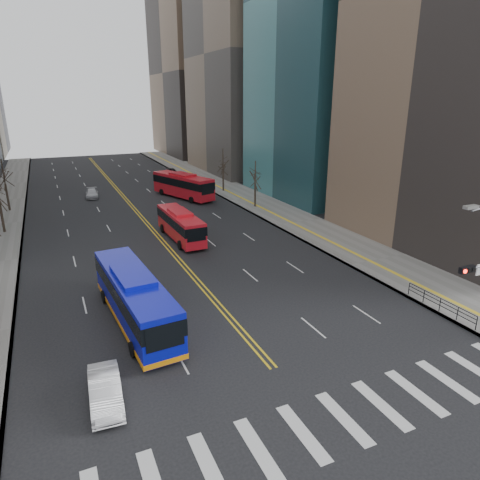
# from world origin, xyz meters

# --- Properties ---
(ground) EXTENTS (220.00, 220.00, 0.00)m
(ground) POSITION_xyz_m (0.00, 0.00, 0.00)
(ground) COLOR black
(sidewalk_right) EXTENTS (7.00, 130.00, 0.15)m
(sidewalk_right) POSITION_xyz_m (17.50, 45.00, 0.07)
(sidewalk_right) COLOR slate
(sidewalk_right) RESTS_ON ground
(sidewalk_left) EXTENTS (5.00, 130.00, 0.15)m
(sidewalk_left) POSITION_xyz_m (-16.50, 45.00, 0.07)
(sidewalk_left) COLOR slate
(sidewalk_left) RESTS_ON ground
(crosswalk) EXTENTS (26.70, 4.00, 0.01)m
(crosswalk) POSITION_xyz_m (0.00, 0.00, 0.01)
(crosswalk) COLOR silver
(crosswalk) RESTS_ON ground
(centerline) EXTENTS (0.55, 100.00, 0.01)m
(centerline) POSITION_xyz_m (0.00, 55.00, 0.01)
(centerline) COLOR gold
(centerline) RESTS_ON ground
(office_towers) EXTENTS (83.00, 134.00, 58.00)m
(office_towers) POSITION_xyz_m (0.12, 68.51, 23.92)
(office_towers) COLOR #979799
(office_towers) RESTS_ON ground
(pedestrian_railing) EXTENTS (0.06, 6.06, 1.02)m
(pedestrian_railing) POSITION_xyz_m (14.30, 6.00, 0.82)
(pedestrian_railing) COLOR black
(pedestrian_railing) RESTS_ON sidewalk_right
(street_trees) EXTENTS (35.20, 47.20, 7.60)m
(street_trees) POSITION_xyz_m (-7.18, 34.55, 4.87)
(street_trees) COLOR black
(street_trees) RESTS_ON ground
(blue_bus) EXTENTS (3.65, 13.02, 3.72)m
(blue_bus) POSITION_xyz_m (-6.20, 13.77, 1.95)
(blue_bus) COLOR #0B10A9
(blue_bus) RESTS_ON ground
(red_bus_near) EXTENTS (2.79, 10.29, 3.27)m
(red_bus_near) POSITION_xyz_m (2.07, 30.32, 1.83)
(red_bus_near) COLOR red
(red_bus_near) RESTS_ON ground
(red_bus_far) EXTENTS (6.76, 12.44, 3.84)m
(red_bus_far) POSITION_xyz_m (8.47, 50.21, 2.13)
(red_bus_far) COLOR red
(red_bus_far) RESTS_ON ground
(car_white) EXTENTS (1.84, 4.58, 1.48)m
(car_white) POSITION_xyz_m (-9.31, 6.00, 0.74)
(car_white) COLOR silver
(car_white) RESTS_ON ground
(car_dark_mid) EXTENTS (3.02, 4.87, 1.55)m
(car_dark_mid) POSITION_xyz_m (9.48, 50.95, 0.77)
(car_dark_mid) COLOR black
(car_dark_mid) RESTS_ON ground
(car_silver) EXTENTS (2.32, 4.72, 1.32)m
(car_silver) POSITION_xyz_m (-4.60, 56.12, 0.66)
(car_silver) COLOR #AFAFB5
(car_silver) RESTS_ON ground
(car_dark_far) EXTENTS (2.37, 4.66, 1.26)m
(car_dark_far) POSITION_xyz_m (12.50, 71.21, 0.63)
(car_dark_far) COLOR black
(car_dark_far) RESTS_ON ground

